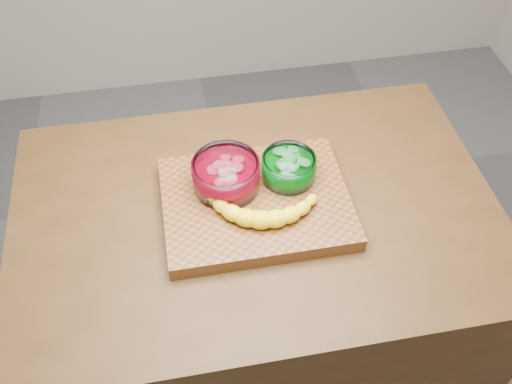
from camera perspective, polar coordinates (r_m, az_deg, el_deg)
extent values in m
plane|color=#5A5A5F|center=(2.17, 0.00, -17.11)|extent=(3.50, 3.50, 0.00)
cube|color=#472D15|center=(1.77, 0.00, -11.04)|extent=(1.20, 0.80, 0.90)
cube|color=brown|center=(1.39, 0.00, -1.10)|extent=(0.45, 0.35, 0.04)
cylinder|color=white|center=(1.38, -3.01, 1.74)|extent=(0.16, 0.16, 0.08)
cylinder|color=#BC031E|center=(1.38, -2.99, 1.41)|extent=(0.14, 0.14, 0.04)
cylinder|color=#EE4B61|center=(1.36, -3.05, 2.30)|extent=(0.13, 0.13, 0.02)
cylinder|color=white|center=(1.40, 3.28, 2.43)|extent=(0.13, 0.13, 0.06)
cylinder|color=#007E0F|center=(1.41, 3.27, 2.19)|extent=(0.11, 0.11, 0.04)
cylinder|color=#5BC35E|center=(1.39, 3.31, 2.96)|extent=(0.11, 0.11, 0.02)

